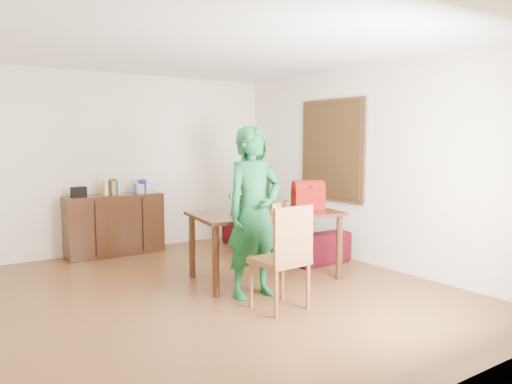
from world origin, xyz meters
TOP-DOWN VIEW (x-y plane):
  - room at (0.01, 0.13)m, footprint 5.20×5.70m
  - table at (0.89, 0.19)m, footprint 1.90×1.27m
  - chair at (0.36, -0.81)m, footprint 0.51×0.49m
  - person_near at (0.39, -0.30)m, footprint 0.68×0.45m
  - person_far at (1.22, 1.00)m, footprint 1.06×0.96m
  - laptop at (0.66, 0.13)m, footprint 0.41×0.35m
  - bananas at (0.81, -0.16)m, footprint 0.17×0.12m
  - bottle at (0.95, -0.16)m, footprint 0.07×0.07m
  - red_bag at (1.49, 0.10)m, footprint 0.45×0.35m
  - sofa at (1.95, 1.25)m, footprint 0.84×2.15m

SIDE VIEW (x-z plane):
  - chair at x=0.36m, z-range -0.22..0.84m
  - sofa at x=1.95m, z-range 0.00..0.63m
  - table at x=0.89m, z-range 0.31..1.13m
  - bananas at x=0.81m, z-range 0.83..0.89m
  - laptop at x=0.66m, z-range 0.75..0.99m
  - person_far at x=1.22m, z-range 0.00..1.79m
  - bottle at x=0.95m, z-range 0.83..1.01m
  - person_near at x=0.39m, z-range 0.00..1.85m
  - red_bag at x=1.49m, z-range 0.83..1.11m
  - room at x=0.01m, z-range -0.14..2.76m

